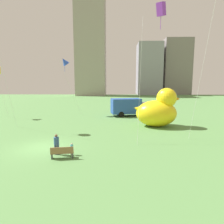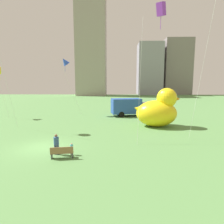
{
  "view_description": "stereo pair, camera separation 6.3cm",
  "coord_description": "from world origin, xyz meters",
  "px_view_note": "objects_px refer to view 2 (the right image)",
  "views": [
    {
      "loc": [
        6.4,
        -16.62,
        5.66
      ],
      "look_at": [
        5.92,
        3.14,
        2.64
      ],
      "focal_mm": 32.52,
      "sensor_mm": 36.0,
      "label": 1
    },
    {
      "loc": [
        6.47,
        -16.62,
        5.66
      ],
      "look_at": [
        5.92,
        3.14,
        2.64
      ],
      "focal_mm": 32.52,
      "sensor_mm": 36.0,
      "label": 2
    }
  ],
  "objects_px": {
    "person_adult": "(56,143)",
    "box_truck": "(130,107)",
    "park_bench": "(62,152)",
    "kite_purple": "(161,10)",
    "person_child": "(72,148)",
    "giant_inflatable_duck": "(158,110)",
    "kite_blue": "(65,61)"
  },
  "relations": [
    {
      "from": "kite_blue",
      "to": "kite_purple",
      "type": "height_order",
      "value": "kite_purple"
    },
    {
      "from": "park_bench",
      "to": "person_adult",
      "type": "distance_m",
      "value": 1.12
    },
    {
      "from": "box_truck",
      "to": "person_adult",
      "type": "bearing_deg",
      "value": -110.84
    },
    {
      "from": "park_bench",
      "to": "kite_blue",
      "type": "distance_m",
      "value": 21.81
    },
    {
      "from": "giant_inflatable_duck",
      "to": "kite_purple",
      "type": "xyz_separation_m",
      "value": [
        -1.34,
        -6.3,
        9.75
      ]
    },
    {
      "from": "park_bench",
      "to": "kite_blue",
      "type": "bearing_deg",
      "value": 103.15
    },
    {
      "from": "person_child",
      "to": "giant_inflatable_duck",
      "type": "xyz_separation_m",
      "value": [
        8.62,
        10.28,
        1.54
      ]
    },
    {
      "from": "kite_purple",
      "to": "person_child",
      "type": "bearing_deg",
      "value": -151.31
    },
    {
      "from": "person_adult",
      "to": "person_child",
      "type": "bearing_deg",
      "value": -2.8
    },
    {
      "from": "person_adult",
      "to": "box_truck",
      "type": "distance_m",
      "value": 19.27
    },
    {
      "from": "park_bench",
      "to": "kite_blue",
      "type": "height_order",
      "value": "kite_blue"
    },
    {
      "from": "person_adult",
      "to": "kite_blue",
      "type": "height_order",
      "value": "kite_blue"
    },
    {
      "from": "giant_inflatable_duck",
      "to": "kite_purple",
      "type": "bearing_deg",
      "value": -102.02
    },
    {
      "from": "park_bench",
      "to": "box_truck",
      "type": "bearing_deg",
      "value": 71.73
    },
    {
      "from": "kite_blue",
      "to": "person_adult",
      "type": "bearing_deg",
      "value": -78.17
    },
    {
      "from": "person_child",
      "to": "kite_blue",
      "type": "xyz_separation_m",
      "value": [
        -5.14,
        18.86,
        8.33
      ]
    },
    {
      "from": "park_bench",
      "to": "person_child",
      "type": "bearing_deg",
      "value": 53.63
    },
    {
      "from": "person_adult",
      "to": "giant_inflatable_duck",
      "type": "height_order",
      "value": "giant_inflatable_duck"
    },
    {
      "from": "person_adult",
      "to": "person_child",
      "type": "relative_size",
      "value": 1.71
    },
    {
      "from": "person_child",
      "to": "box_truck",
      "type": "distance_m",
      "value": 18.95
    },
    {
      "from": "person_adult",
      "to": "person_child",
      "type": "xyz_separation_m",
      "value": [
        1.2,
        -0.06,
        -0.37
      ]
    },
    {
      "from": "giant_inflatable_duck",
      "to": "person_child",
      "type": "bearing_deg",
      "value": -129.99
    },
    {
      "from": "park_bench",
      "to": "person_adult",
      "type": "bearing_deg",
      "value": 128.47
    },
    {
      "from": "kite_blue",
      "to": "kite_purple",
      "type": "xyz_separation_m",
      "value": [
        12.42,
        -14.87,
        2.95
      ]
    },
    {
      "from": "person_adult",
      "to": "kite_blue",
      "type": "bearing_deg",
      "value": 101.83
    },
    {
      "from": "person_child",
      "to": "kite_blue",
      "type": "height_order",
      "value": "kite_blue"
    },
    {
      "from": "giant_inflatable_duck",
      "to": "box_truck",
      "type": "distance_m",
      "value": 8.35
    },
    {
      "from": "person_adult",
      "to": "giant_inflatable_duck",
      "type": "bearing_deg",
      "value": 46.14
    },
    {
      "from": "park_bench",
      "to": "kite_purple",
      "type": "height_order",
      "value": "kite_purple"
    },
    {
      "from": "person_adult",
      "to": "park_bench",
      "type": "bearing_deg",
      "value": -51.53
    },
    {
      "from": "box_truck",
      "to": "giant_inflatable_duck",
      "type": "bearing_deg",
      "value": -69.11
    },
    {
      "from": "person_adult",
      "to": "box_truck",
      "type": "xyz_separation_m",
      "value": [
        6.85,
        18.0,
        0.56
      ]
    }
  ]
}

